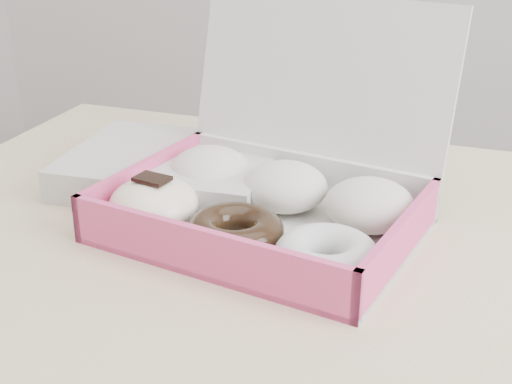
% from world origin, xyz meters
% --- Properties ---
extents(table, '(1.20, 0.80, 0.75)m').
position_xyz_m(table, '(0.00, 0.00, 0.67)').
color(table, '#C9B284').
rests_on(table, ground).
extents(donut_box, '(0.34, 0.32, 0.22)m').
position_xyz_m(donut_box, '(-0.18, 0.08, 0.79)').
color(donut_box, silver).
rests_on(donut_box, table).
extents(newspapers, '(0.25, 0.21, 0.04)m').
position_xyz_m(newspapers, '(-0.32, 0.15, 0.77)').
color(newspapers, silver).
rests_on(newspapers, table).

